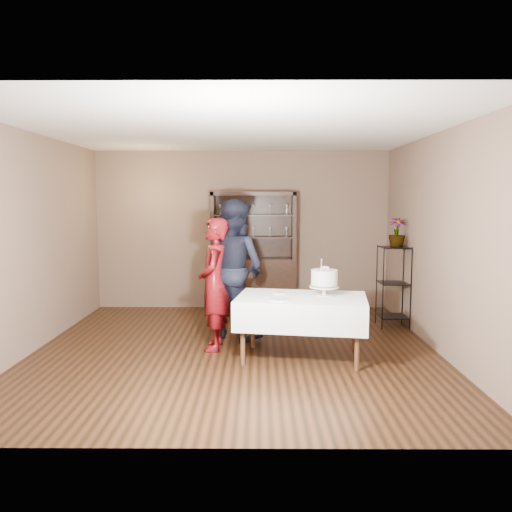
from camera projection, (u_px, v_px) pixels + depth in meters
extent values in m
plane|color=black|center=(236.00, 350.00, 6.26)|extent=(5.00, 5.00, 0.00)
plane|color=white|center=(235.00, 130.00, 5.95)|extent=(5.00, 5.00, 0.00)
cube|color=brown|center=(242.00, 230.00, 8.59)|extent=(5.00, 0.02, 2.70)
cube|color=brown|center=(32.00, 243.00, 6.12)|extent=(0.02, 5.00, 2.70)
cube|color=brown|center=(439.00, 243.00, 6.09)|extent=(0.02, 5.00, 2.70)
cube|color=black|center=(253.00, 284.00, 8.43)|extent=(1.40, 0.48, 0.90)
cube|color=black|center=(254.00, 225.00, 8.54)|extent=(1.40, 0.03, 1.10)
cube|color=black|center=(253.00, 194.00, 8.26)|extent=(1.40, 0.48, 0.06)
cube|color=black|center=(253.00, 237.00, 8.34)|extent=(1.28, 0.42, 0.02)
cube|color=black|center=(253.00, 215.00, 8.30)|extent=(1.28, 0.42, 0.02)
cylinder|color=black|center=(383.00, 289.00, 7.17)|extent=(0.02, 0.02, 1.20)
cylinder|color=black|center=(411.00, 289.00, 7.17)|extent=(0.02, 0.02, 1.20)
cylinder|color=black|center=(377.00, 284.00, 7.57)|extent=(0.02, 0.02, 1.20)
cylinder|color=black|center=(403.00, 284.00, 7.56)|extent=(0.02, 0.02, 1.20)
cube|color=black|center=(392.00, 316.00, 7.42)|extent=(0.40, 0.40, 0.02)
cube|color=black|center=(393.00, 283.00, 7.36)|extent=(0.40, 0.40, 0.01)
cube|color=black|center=(394.00, 247.00, 7.30)|extent=(0.40, 0.40, 0.02)
cube|color=silver|center=(301.00, 311.00, 5.86)|extent=(1.62, 1.13, 0.34)
cylinder|color=#452B19|center=(243.00, 335.00, 5.64)|extent=(0.06, 0.06, 0.71)
cylinder|color=#452B19|center=(357.00, 340.00, 5.44)|extent=(0.06, 0.06, 0.71)
cylinder|color=#452B19|center=(253.00, 320.00, 6.33)|extent=(0.06, 0.06, 0.71)
cylinder|color=#452B19|center=(355.00, 324.00, 6.13)|extent=(0.06, 0.06, 0.71)
imported|color=#38050B|center=(214.00, 284.00, 6.22)|extent=(0.40, 0.61, 1.65)
imported|color=black|center=(234.00, 269.00, 6.76)|extent=(1.16, 1.13, 1.88)
cylinder|color=white|center=(324.00, 295.00, 5.91)|extent=(0.19, 0.19, 0.01)
cylinder|color=white|center=(324.00, 291.00, 5.90)|extent=(0.05, 0.05, 0.10)
cylinder|color=white|center=(324.00, 287.00, 5.90)|extent=(0.35, 0.35, 0.01)
cylinder|color=#527236|center=(324.00, 285.00, 5.89)|extent=(0.34, 0.34, 0.02)
cylinder|color=silver|center=(324.00, 278.00, 5.88)|extent=(0.41, 0.41, 0.19)
sphere|color=#5260B1|center=(327.00, 269.00, 5.87)|extent=(0.02, 0.02, 0.02)
cube|color=silver|center=(321.00, 264.00, 5.85)|extent=(0.02, 0.02, 0.14)
cube|color=black|center=(322.00, 257.00, 5.84)|extent=(0.02, 0.02, 0.05)
cylinder|color=white|center=(279.00, 300.00, 5.61)|extent=(0.26, 0.26, 0.01)
cylinder|color=white|center=(280.00, 293.00, 6.02)|extent=(0.19, 0.19, 0.01)
imported|color=#527236|center=(397.00, 232.00, 7.24)|extent=(0.25, 0.25, 0.43)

